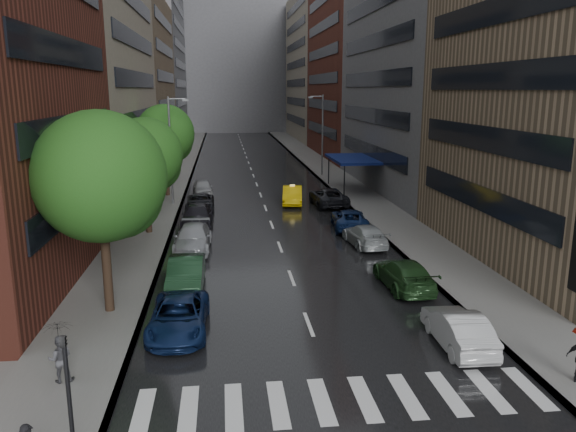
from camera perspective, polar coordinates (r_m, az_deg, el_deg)
The scene contains 19 objects.
ground at distance 20.69m, azimuth 3.86°, elevation -15.35°, with size 220.00×220.00×0.00m, color gray.
road at distance 68.71m, azimuth -3.71°, elevation 4.59°, with size 14.00×140.00×0.01m, color black.
sidewalk_left at distance 68.84m, azimuth -11.24°, elevation 4.45°, with size 4.00×140.00×0.15m, color gray.
sidewalk_right at distance 69.73m, azimuth 3.72°, elevation 4.77°, with size 4.00×140.00×0.15m, color gray.
crosswalk at distance 19.01m, azimuth 5.63°, elevation -18.07°, with size 13.15×2.80×0.01m.
buildings_left at distance 77.83m, azimuth -15.86°, elevation 16.91°, with size 8.00×108.00×38.00m.
buildings_right at distance 77.05m, azimuth 7.54°, elevation 16.60°, with size 8.05×109.10×36.00m.
building_far at distance 136.11m, azimuth -5.37°, elevation 15.35°, with size 40.00×14.00×32.00m, color slate.
tree_near at distance 24.95m, azimuth -18.55°, elevation 3.78°, with size 5.62×5.62×8.95m.
tree_mid at distance 38.79m, azimuth -14.32°, elevation 6.02°, with size 5.00×5.00×7.97m.
tree_far at distance 52.44m, azimuth -12.39°, elevation 8.15°, with size 5.31×5.31×8.46m.
taxi at distance 48.56m, azimuth 0.44°, elevation 2.12°, with size 1.64×4.69×1.55m, color yellow.
parked_cars_left at distance 37.12m, azimuth -9.47°, elevation -1.45°, with size 2.42×35.41×1.60m.
parked_cars_right at distance 37.14m, azimuth 7.34°, elevation -1.37°, with size 2.85×32.11×1.57m.
ped_black_umbrella at distance 20.55m, azimuth -22.24°, elevation -12.21°, with size 0.96×0.98×2.09m.
traffic_light at distance 16.28m, azimuth -21.46°, elevation -15.67°, with size 0.18×0.15×3.45m.
street_lamp_left at distance 48.36m, azimuth -11.76°, elevation 6.74°, with size 1.74×0.22×9.00m.
street_lamp_right at distance 64.09m, azimuth 3.45°, elevation 8.40°, with size 1.74×0.22×9.00m.
awning at distance 54.76m, azimuth 6.56°, elevation 5.75°, with size 4.00×8.00×3.12m.
Camera 1 is at (-3.44, -17.93, 9.74)m, focal length 35.00 mm.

